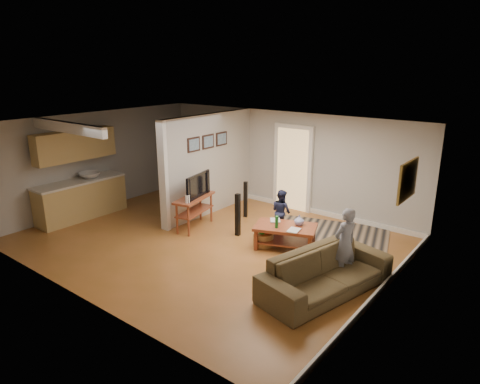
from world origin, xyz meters
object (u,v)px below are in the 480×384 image
at_px(coffee_table, 286,231).
at_px(toddler, 281,232).
at_px(tv_console, 195,200).
at_px(sofa, 325,292).
at_px(child, 342,278).
at_px(toy_basket, 263,238).
at_px(speaker_right, 246,199).
at_px(speaker_left, 238,215).

bearing_deg(coffee_table, toddler, 129.93).
bearing_deg(tv_console, sofa, -24.67).
distance_m(sofa, child, 0.62).
xyz_separation_m(coffee_table, toddler, (-0.53, 0.63, -0.38)).
distance_m(sofa, toddler, 2.66).
bearing_deg(toy_basket, speaker_right, 139.07).
distance_m(speaker_right, child, 3.62).
height_order(tv_console, toddler, tv_console).
height_order(tv_console, speaker_right, tv_console).
bearing_deg(tv_console, speaker_left, -0.01).
relative_size(coffee_table, speaker_right, 1.57).
distance_m(tv_console, speaker_right, 1.40).
xyz_separation_m(speaker_left, toy_basket, (0.76, -0.10, -0.32)).
bearing_deg(child, speaker_right, -94.91).
bearing_deg(speaker_left, child, -15.08).
xyz_separation_m(speaker_left, toddler, (0.66, 0.72, -0.48)).
relative_size(speaker_right, toy_basket, 2.10).
xyz_separation_m(coffee_table, tv_console, (-2.25, -0.33, 0.30)).
xyz_separation_m(speaker_right, toddler, (1.25, -0.34, -0.45)).
relative_size(toy_basket, child, 0.33).
bearing_deg(tv_console, coffee_table, -4.40).
xyz_separation_m(coffee_table, toy_basket, (-0.44, -0.19, -0.22)).
relative_size(toy_basket, toddler, 0.43).
bearing_deg(sofa, coffee_table, 66.97).
distance_m(sofa, speaker_right, 3.89).
bearing_deg(coffee_table, tv_console, -171.76).
relative_size(coffee_table, child, 1.07).
bearing_deg(speaker_left, toy_basket, -14.07).
relative_size(sofa, coffee_table, 1.71).
xyz_separation_m(toy_basket, toddler, (-0.09, 0.82, -0.16)).
bearing_deg(speaker_right, tv_console, -134.61).
distance_m(speaker_right, toy_basket, 1.81).
bearing_deg(coffee_table, child, -18.63).
bearing_deg(toy_basket, toddler, 96.47).
height_order(sofa, speaker_left, speaker_left).
xyz_separation_m(coffee_table, speaker_left, (-1.19, -0.09, 0.10)).
height_order(tv_console, child, tv_console).
relative_size(coffee_table, speaker_left, 1.47).
relative_size(speaker_left, child, 0.73).
xyz_separation_m(speaker_right, child, (3.27, -1.48, -0.45)).
bearing_deg(speaker_left, tv_console, -173.67).
distance_m(toy_basket, child, 1.96).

